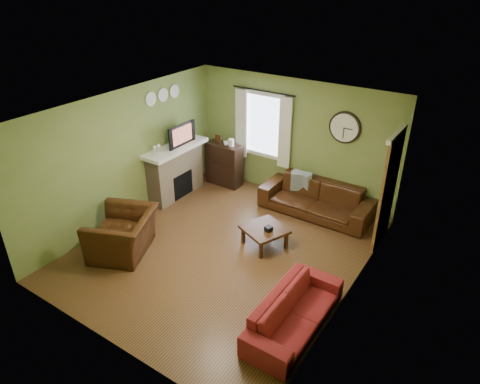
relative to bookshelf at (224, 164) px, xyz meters
The scene contains 31 objects.
floor 2.73m from the bookshelf, 55.01° to the right, with size 4.60×5.20×0.00m, color brown.
ceiling 3.41m from the bookshelf, 55.01° to the right, with size 4.60×5.20×0.00m, color white.
wall_left 2.46m from the bookshelf, 109.16° to the right, with size 0.00×5.20×2.60m, color olive.
wall_right 4.49m from the bookshelf, 29.78° to the right, with size 0.00×5.20×2.60m, color olive.
wall_back 1.78m from the bookshelf, 14.73° to the left, with size 4.60×0.00×2.60m, color olive.
wall_front 5.10m from the bookshelf, 72.23° to the right, with size 4.60×0.00×2.60m, color olive.
fireplace 1.19m from the bookshelf, 118.29° to the right, with size 0.40×1.40×1.10m, color tan.
firebox 1.13m from the bookshelf, 109.63° to the right, with size 0.04×0.60×0.55m, color black.
mantel 1.34m from the bookshelf, 117.00° to the right, with size 0.58×1.60×0.08m, color white.
tv 1.34m from the bookshelf, 119.80° to the right, with size 0.60×0.08×0.35m, color black.
tv_screen 1.35m from the bookshelf, 115.80° to the right, with size 0.02×0.62×0.36m, color #994C3F.
medallion_left 2.36m from the bookshelf, 118.03° to the right, with size 0.28×0.28×0.03m, color white.
medallion_mid 2.17m from the bookshelf, 125.39° to the right, with size 0.28×0.28×0.03m, color white.
medallion_right 2.03m from the bookshelf, 136.87° to the right, with size 0.28×0.28×0.03m, color white.
window_pane 1.36m from the bookshelf, 24.65° to the left, with size 1.00×0.02×1.30m, color silver, non-canonical shape.
curtain_rod 1.98m from the bookshelf, 18.75° to the left, with size 0.03×0.03×1.50m, color black.
curtain_left 1.03m from the bookshelf, 44.71° to the left, with size 0.28×0.04×1.55m, color white.
curtain_right 1.71m from the bookshelf, 11.57° to the left, with size 0.28×0.04×1.55m, color white.
wall_clock 2.96m from the bookshelf, ahead, with size 0.64×0.06×0.64m, color white, non-canonical shape.
door 3.86m from the bookshelf, ahead, with size 0.05×0.90×2.10m, color brown.
bookshelf is the anchor object (origin of this frame).
book 0.47m from the bookshelf, 113.58° to the left, with size 0.18×0.25×0.02m, color #402310.
sofa_brown 2.37m from the bookshelf, ahead, with size 2.29×0.89×0.67m, color #351A0B.
pillow_left 1.93m from the bookshelf, ahead, with size 0.43×0.13×0.43m, color gray.
pillow_right 1.93m from the bookshelf, ahead, with size 0.41×0.12×0.41m, color gray.
sofa_red 4.67m from the bookshelf, 42.24° to the right, with size 1.85×0.73×0.54m, color maroon.
armchair 3.20m from the bookshelf, 88.62° to the right, with size 1.17×1.02×0.76m, color #351A0B.
coffee_table 2.67m from the bookshelf, 38.44° to the right, with size 0.70×0.70×0.38m, color #402310, non-canonical shape.
tissue_box 2.76m from the bookshelf, 37.81° to the right, with size 0.12×0.12×0.09m, color black.
wine_glass_a 1.90m from the bookshelf, 107.27° to the right, with size 0.08×0.08×0.22m, color white, non-canonical shape.
wine_glass_b 1.80m from the bookshelf, 108.48° to the right, with size 0.07×0.07×0.21m, color white, non-canonical shape.
Camera 1 is at (3.77, -5.13, 4.59)m, focal length 32.00 mm.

